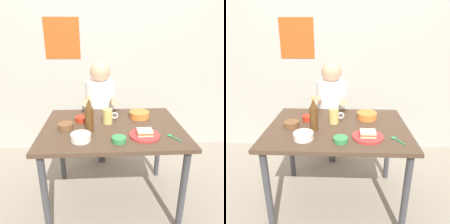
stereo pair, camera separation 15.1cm
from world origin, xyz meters
The scene contains 15 objects.
ground_plane centered at (0.00, 0.00, 0.00)m, with size 6.00×6.00×0.00m, color gray.
wall_back centered at (0.00, 1.05, 1.30)m, with size 4.40×0.09×2.60m.
dining_table centered at (0.00, 0.00, 0.65)m, with size 1.10×0.80×0.74m.
stool centered at (-0.09, 0.63, 0.35)m, with size 0.34×0.34×0.45m.
person_seated centered at (-0.09, 0.62, 0.77)m, with size 0.33×0.56×0.72m.
plate_orange centered at (0.22, -0.19, 0.75)m, with size 0.22×0.22×0.01m, color red.
sandwich centered at (0.22, -0.19, 0.77)m, with size 0.11×0.09×0.04m.
beer_mug centered at (-0.03, 0.06, 0.80)m, with size 0.13×0.08×0.12m.
beer_bottle centered at (-0.18, -0.08, 0.86)m, with size 0.06×0.06×0.26m.
sauce_bowl_chili centered at (-0.25, 0.11, 0.76)m, with size 0.11×0.11×0.04m.
rice_bowl_white centered at (-0.23, -0.23, 0.77)m, with size 0.14×0.14×0.05m.
soup_bowl_orange centered at (0.24, 0.17, 0.77)m, with size 0.17×0.17×0.05m.
condiment_bowl_brown centered at (-0.36, -0.02, 0.76)m, with size 0.12×0.12×0.04m.
dip_bowl_green centered at (0.03, -0.26, 0.76)m, with size 0.10×0.10×0.03m.
spoon centered at (0.41, -0.22, 0.75)m, with size 0.08×0.11×0.01m.
Camera 2 is at (0.06, -1.54, 1.44)m, focal length 34.01 mm.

